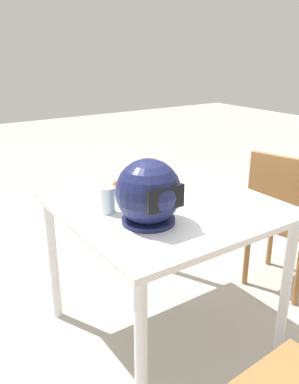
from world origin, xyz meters
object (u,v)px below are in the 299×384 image
Objects in this scene: drinking_glass at (107,200)px; pizza at (137,186)px; motorcycle_helmet at (148,193)px; chair_side at (283,216)px; dining_table at (163,219)px.

pizza is at bearing -146.44° from drinking_glass.
chair_side is at bearing -175.11° from motorcycle_helmet.
motorcycle_helmet is 0.23m from drinking_glass.
motorcycle_helmet is (0.17, 0.37, 0.11)m from pizza.
pizza is at bearing -17.94° from chair_side.
motorcycle_helmet is at bearing 64.74° from pizza.
pizza reaches higher than dining_table.
chair_side reaches higher than drinking_glass.
chair_side is (-1.04, -0.09, -0.39)m from motorcycle_helmet.
drinking_glass is (0.27, 0.18, 0.04)m from pizza.
pizza is 0.32× the size of chair_side.
pizza is 0.32m from drinking_glass.
chair_side reaches higher than pizza.
chair_side is (-0.85, 0.07, -0.17)m from dining_table.
dining_table is 3.64× the size of motorcycle_helmet.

